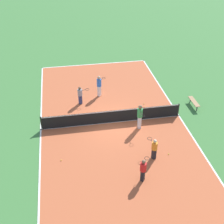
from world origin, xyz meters
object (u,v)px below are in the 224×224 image
(player_coach_red, at_px, (143,169))
(bench, at_px, (194,102))
(tennis_net, at_px, (112,116))
(player_near_blue, at_px, (99,84))
(player_center_orange, at_px, (154,148))
(tennis_ball_left_sideline, at_px, (169,154))
(tennis_ball_midcourt, at_px, (61,160))
(tennis_ball_near_net, at_px, (144,104))
(player_baseline_gray, at_px, (80,94))
(player_far_green, at_px, (140,115))

(player_coach_red, bearing_deg, bench, -5.90)
(tennis_net, xyz_separation_m, player_near_blue, (0.35, -3.93, 0.50))
(tennis_net, bearing_deg, player_center_orange, 113.67)
(player_center_orange, distance_m, tennis_ball_left_sideline, 1.28)
(tennis_ball_left_sideline, bearing_deg, tennis_net, -54.82)
(bench, relative_size, tennis_ball_midcourt, 23.39)
(player_near_blue, relative_size, tennis_ball_near_net, 26.05)
(tennis_net, xyz_separation_m, tennis_ball_midcourt, (3.75, 3.46, -0.49))
(bench, xyz_separation_m, player_center_orange, (4.76, 5.27, 0.43))
(tennis_net, bearing_deg, tennis_ball_left_sideline, 125.18)
(tennis_ball_near_net, bearing_deg, player_center_orange, 80.23)
(player_baseline_gray, xyz_separation_m, player_far_green, (-3.72, 3.95, 0.24))
(tennis_ball_midcourt, xyz_separation_m, tennis_ball_near_net, (-6.65, -5.44, 0.00))
(player_center_orange, bearing_deg, bench, -56.28)
(tennis_net, relative_size, tennis_ball_left_sideline, 146.13)
(player_baseline_gray, bearing_deg, tennis_net, -70.15)
(bench, xyz_separation_m, player_coach_red, (5.89, 6.95, 0.47))
(tennis_ball_near_net, bearing_deg, bench, 166.17)
(tennis_ball_left_sideline, bearing_deg, player_far_green, -70.14)
(tennis_net, bearing_deg, player_coach_red, 96.82)
(player_baseline_gray, relative_size, player_near_blue, 0.83)
(bench, distance_m, tennis_ball_left_sideline, 6.35)
(tennis_ball_midcourt, xyz_separation_m, tennis_ball_left_sideline, (-6.60, 0.60, 0.00))
(tennis_ball_near_net, bearing_deg, tennis_ball_left_sideline, 89.60)
(player_coach_red, bearing_deg, player_baseline_gray, 51.21)
(tennis_net, xyz_separation_m, player_center_orange, (-1.84, 4.19, 0.27))
(player_baseline_gray, xyz_separation_m, player_center_orange, (-3.81, 7.16, -0.04))
(tennis_ball_left_sideline, height_order, tennis_ball_near_net, same)
(player_far_green, height_order, tennis_ball_midcourt, player_far_green)
(tennis_ball_left_sideline, bearing_deg, player_near_blue, -68.11)
(tennis_ball_left_sideline, bearing_deg, bench, -126.08)
(tennis_net, xyz_separation_m, bench, (-6.59, -1.07, -0.16))
(player_center_orange, relative_size, tennis_ball_near_net, 20.81)
(tennis_net, relative_size, player_baseline_gray, 6.73)
(player_coach_red, relative_size, player_baseline_gray, 1.00)
(bench, bearing_deg, player_coach_red, -40.29)
(player_center_orange, bearing_deg, player_far_green, -12.64)
(player_far_green, relative_size, tennis_ball_left_sideline, 27.06)
(player_baseline_gray, distance_m, player_center_orange, 8.11)
(player_coach_red, distance_m, tennis_ball_left_sideline, 2.93)
(player_baseline_gray, distance_m, player_near_blue, 1.89)
(bench, bearing_deg, player_far_green, -66.94)
(player_center_orange, xyz_separation_m, tennis_ball_midcourt, (5.58, -0.73, -0.76))
(player_center_orange, bearing_deg, tennis_ball_midcourt, 68.33)
(player_far_green, bearing_deg, player_coach_red, -13.58)
(player_coach_red, xyz_separation_m, tennis_ball_near_net, (-2.20, -7.86, -0.80))
(player_far_green, height_order, tennis_ball_near_net, player_far_green)
(tennis_ball_midcourt, bearing_deg, player_near_blue, -114.70)
(tennis_ball_midcourt, distance_m, tennis_ball_near_net, 8.59)
(tennis_ball_midcourt, height_order, tennis_ball_left_sideline, same)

